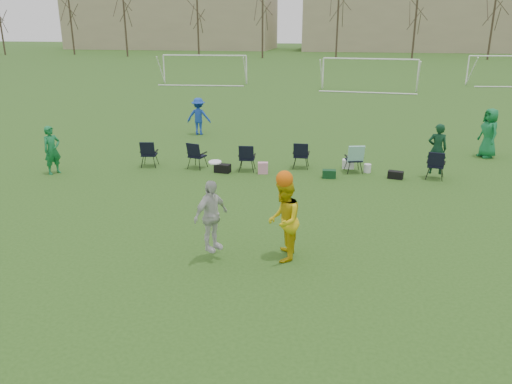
% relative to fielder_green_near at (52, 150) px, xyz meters
% --- Properties ---
extents(ground, '(260.00, 260.00, 0.00)m').
position_rel_fielder_green_near_xyz_m(ground, '(7.38, -6.22, -0.84)').
color(ground, '#2A4F18').
rests_on(ground, ground).
extents(fielder_green_near, '(0.64, 0.73, 1.68)m').
position_rel_fielder_green_near_xyz_m(fielder_green_near, '(0.00, 0.00, 0.00)').
color(fielder_green_near, '#136D37').
rests_on(fielder_green_near, ground).
extents(fielder_blue, '(1.16, 0.72, 1.72)m').
position_rel_fielder_green_near_xyz_m(fielder_blue, '(3.08, 7.23, 0.02)').
color(fielder_blue, '#173DAD').
rests_on(fielder_blue, ground).
extents(fielder_green_far, '(0.91, 1.10, 1.92)m').
position_rel_fielder_green_near_xyz_m(fielder_green_far, '(15.45, 5.25, 0.12)').
color(fielder_green_far, '#136E38').
rests_on(fielder_green_far, ground).
extents(center_contest, '(2.33, 1.29, 2.30)m').
position_rel_fielder_green_near_xyz_m(center_contest, '(8.29, -5.28, 0.14)').
color(center_contest, silver).
rests_on(center_contest, ground).
extents(sideline_setup, '(10.80, 1.71, 1.87)m').
position_rel_fielder_green_near_xyz_m(sideline_setup, '(8.63, 1.84, -0.30)').
color(sideline_setup, '#0E331D').
rests_on(sideline_setup, ground).
extents(goal_left, '(7.39, 0.76, 2.46)m').
position_rel_fielder_green_near_xyz_m(goal_left, '(-2.62, 27.78, 1.08)').
color(goal_left, white).
rests_on(goal_left, ground).
extents(goal_mid, '(7.40, 0.63, 2.46)m').
position_rel_fielder_green_near_xyz_m(goal_mid, '(11.38, 25.78, 1.08)').
color(goal_mid, white).
rests_on(goal_mid, ground).
extents(goal_right, '(7.35, 1.14, 2.46)m').
position_rel_fielder_green_near_xyz_m(goal_right, '(23.38, 31.78, 1.08)').
color(goal_right, white).
rests_on(goal_right, ground).
extents(tree_line, '(110.28, 3.28, 11.40)m').
position_rel_fielder_green_near_xyz_m(tree_line, '(7.62, 63.62, 4.25)').
color(tree_line, '#382B21').
rests_on(tree_line, ground).
extents(building_row, '(126.00, 16.00, 13.00)m').
position_rel_fielder_green_near_xyz_m(building_row, '(14.11, 89.78, 5.15)').
color(building_row, tan).
rests_on(building_row, ground).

